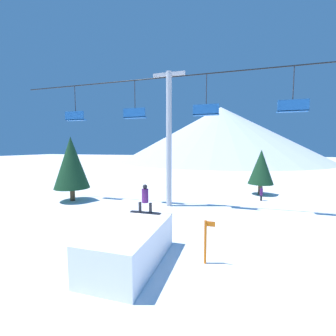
# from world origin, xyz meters

# --- Properties ---
(ground_plane) EXTENTS (220.00, 220.00, 0.00)m
(ground_plane) POSITION_xyz_m (0.00, 0.00, 0.00)
(ground_plane) COLOR white
(mountain_ridge) EXTENTS (63.87, 63.87, 17.36)m
(mountain_ridge) POSITION_xyz_m (0.00, 67.77, 8.68)
(mountain_ridge) COLOR silver
(mountain_ridge) RESTS_ON ground_plane
(snow_ramp) EXTENTS (2.19, 4.23, 1.46)m
(snow_ramp) POSITION_xyz_m (0.81, -0.14, 0.73)
(snow_ramp) COLOR white
(snow_ramp) RESTS_ON ground_plane
(snowboarder) EXTENTS (1.48, 0.31, 1.34)m
(snowboarder) POSITION_xyz_m (0.69, 1.69, 2.12)
(snowboarder) COLOR black
(snowboarder) RESTS_ON snow_ramp
(chairlift) EXTENTS (25.73, 0.44, 9.98)m
(chairlift) POSITION_xyz_m (-0.16, 8.48, 6.04)
(chairlift) COLOR #B2B2B7
(chairlift) RESTS_ON ground_plane
(pine_tree_near) EXTENTS (2.86, 2.86, 5.36)m
(pine_tree_near) POSITION_xyz_m (-8.40, 7.78, 3.21)
(pine_tree_near) COLOR #4C3823
(pine_tree_near) RESTS_ON ground_plane
(pine_tree_far) EXTENTS (2.33, 2.33, 4.27)m
(pine_tree_far) POSITION_xyz_m (7.01, 14.96, 2.62)
(pine_tree_far) COLOR #4C3823
(pine_tree_far) RESTS_ON ground_plane
(trail_marker) EXTENTS (0.41, 0.10, 1.71)m
(trail_marker) POSITION_xyz_m (3.60, 0.66, 0.91)
(trail_marker) COLOR orange
(trail_marker) RESTS_ON ground_plane
(distant_skier) EXTENTS (0.24, 0.24, 1.23)m
(distant_skier) POSITION_xyz_m (6.82, 12.28, 0.67)
(distant_skier) COLOR black
(distant_skier) RESTS_ON ground_plane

